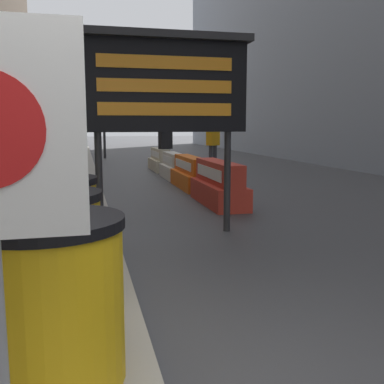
# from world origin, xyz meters

# --- Properties ---
(barrel_drum_foreground) EXTENTS (0.85, 0.85, 0.93)m
(barrel_drum_foreground) POSITION_xyz_m (-0.60, 0.57, 0.63)
(barrel_drum_foreground) COLOR yellow
(barrel_drum_foreground) RESTS_ON sidewalk_left
(barrel_drum_middle) EXTENTS (0.85, 0.85, 0.93)m
(barrel_drum_middle) POSITION_xyz_m (-0.69, 1.52, 0.63)
(barrel_drum_middle) COLOR yellow
(barrel_drum_middle) RESTS_ON sidewalk_left
(barrel_drum_back) EXTENTS (0.85, 0.85, 0.93)m
(barrel_drum_back) POSITION_xyz_m (-0.69, 2.47, 0.63)
(barrel_drum_back) COLOR yellow
(barrel_drum_back) RESTS_ON sidewalk_left
(message_board) EXTENTS (2.45, 0.36, 2.83)m
(message_board) POSITION_xyz_m (0.74, 4.37, 2.12)
(message_board) COLOR #28282B
(message_board) RESTS_ON ground_plane
(jersey_barrier_red_striped) EXTENTS (0.65, 2.09, 0.86)m
(jersey_barrier_red_striped) POSITION_xyz_m (2.21, 6.58, 0.38)
(jersey_barrier_red_striped) COLOR red
(jersey_barrier_red_striped) RESTS_ON ground_plane
(jersey_barrier_orange_far) EXTENTS (0.60, 2.13, 0.79)m
(jersey_barrier_orange_far) POSITION_xyz_m (2.21, 9.01, 0.35)
(jersey_barrier_orange_far) COLOR orange
(jersey_barrier_orange_far) RESTS_ON ground_plane
(jersey_barrier_white) EXTENTS (0.59, 1.73, 0.75)m
(jersey_barrier_white) POSITION_xyz_m (2.21, 11.12, 0.33)
(jersey_barrier_white) COLOR silver
(jersey_barrier_white) RESTS_ON ground_plane
(jersey_barrier_cream) EXTENTS (0.58, 2.03, 0.76)m
(jersey_barrier_cream) POSITION_xyz_m (2.21, 13.49, 0.33)
(jersey_barrier_cream) COLOR beige
(jersey_barrier_cream) RESTS_ON ground_plane
(traffic_cone_near) EXTENTS (0.32, 0.32, 0.58)m
(traffic_cone_near) POSITION_xyz_m (3.19, 10.08, 0.28)
(traffic_cone_near) COLOR black
(traffic_cone_near) RESTS_ON ground_plane
(traffic_light_near_curb) EXTENTS (0.28, 0.45, 4.03)m
(traffic_light_near_curb) POSITION_xyz_m (0.62, 19.64, 2.92)
(traffic_light_near_curb) COLOR #2D2D30
(traffic_light_near_curb) RESTS_ON ground_plane
(pedestrian_worker) EXTENTS (0.47, 0.37, 1.59)m
(pedestrian_worker) POSITION_xyz_m (2.32, 13.03, 0.94)
(pedestrian_worker) COLOR #333338
(pedestrian_worker) RESTS_ON ground_plane
(pedestrian_passerby) EXTENTS (0.53, 0.48, 1.74)m
(pedestrian_passerby) POSITION_xyz_m (4.17, 13.66, 1.02)
(pedestrian_passerby) COLOR #333338
(pedestrian_passerby) RESTS_ON ground_plane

